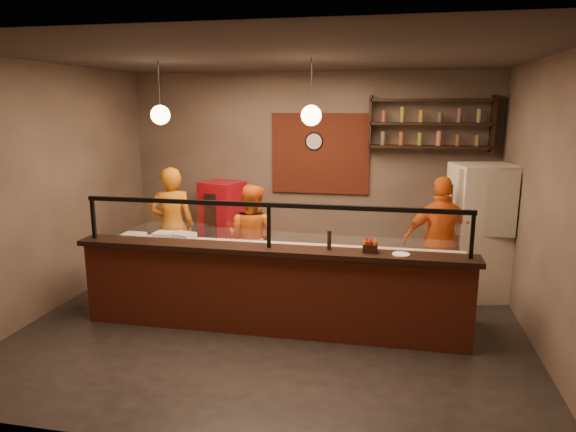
% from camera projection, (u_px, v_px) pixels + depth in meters
% --- Properties ---
extents(floor, '(6.00, 6.00, 0.00)m').
position_uv_depth(floor, '(275.00, 323.00, 6.43)').
color(floor, black).
rests_on(floor, ground).
extents(ceiling, '(6.00, 6.00, 0.00)m').
position_uv_depth(ceiling, '(274.00, 57.00, 5.76)').
color(ceiling, '#3D362F').
rests_on(ceiling, wall_back).
extents(wall_back, '(6.00, 0.00, 6.00)m').
position_uv_depth(wall_back, '(308.00, 171.00, 8.49)').
color(wall_back, '#736454').
rests_on(wall_back, floor).
extents(wall_left, '(0.00, 5.00, 5.00)m').
position_uv_depth(wall_left, '(50.00, 189.00, 6.68)').
color(wall_left, '#736454').
rests_on(wall_left, floor).
extents(wall_right, '(0.00, 5.00, 5.00)m').
position_uv_depth(wall_right, '(546.00, 206.00, 5.51)').
color(wall_right, '#736454').
rests_on(wall_right, floor).
extents(wall_front, '(6.00, 0.00, 6.00)m').
position_uv_depth(wall_front, '(197.00, 255.00, 3.70)').
color(wall_front, '#736454').
rests_on(wall_front, floor).
extents(brick_patch, '(1.60, 0.04, 1.30)m').
position_uv_depth(brick_patch, '(320.00, 154.00, 8.36)').
color(brick_patch, maroon).
rests_on(brick_patch, wall_back).
extents(service_counter, '(4.60, 0.25, 1.00)m').
position_uv_depth(service_counter, '(269.00, 293.00, 6.04)').
color(service_counter, maroon).
rests_on(service_counter, floor).
extents(counter_ledge, '(4.70, 0.37, 0.06)m').
position_uv_depth(counter_ledge, '(269.00, 250.00, 5.93)').
color(counter_ledge, black).
rests_on(counter_ledge, service_counter).
extents(worktop_cabinet, '(4.60, 0.75, 0.85)m').
position_uv_depth(worktop_cabinet, '(279.00, 285.00, 6.53)').
color(worktop_cabinet, gray).
rests_on(worktop_cabinet, floor).
extents(worktop, '(4.60, 0.75, 0.05)m').
position_uv_depth(worktop, '(278.00, 251.00, 6.44)').
color(worktop, silver).
rests_on(worktop, worktop_cabinet).
extents(sneeze_guard, '(4.50, 0.05, 0.52)m').
position_uv_depth(sneeze_guard, '(269.00, 221.00, 5.85)').
color(sneeze_guard, white).
rests_on(sneeze_guard, counter_ledge).
extents(wall_shelving, '(1.84, 0.28, 0.85)m').
position_uv_depth(wall_shelving, '(430.00, 124.00, 7.78)').
color(wall_shelving, black).
rests_on(wall_shelving, wall_back).
extents(wall_clock, '(0.30, 0.04, 0.30)m').
position_uv_depth(wall_clock, '(314.00, 141.00, 8.33)').
color(wall_clock, black).
rests_on(wall_clock, wall_back).
extents(pendant_left, '(0.24, 0.24, 0.77)m').
position_uv_depth(pendant_left, '(160.00, 115.00, 6.38)').
color(pendant_left, black).
rests_on(pendant_left, ceiling).
extents(pendant_right, '(0.24, 0.24, 0.77)m').
position_uv_depth(pendant_right, '(311.00, 115.00, 6.01)').
color(pendant_right, black).
rests_on(pendant_right, ceiling).
extents(cook_left, '(0.76, 0.62, 1.78)m').
position_uv_depth(cook_left, '(172.00, 226.00, 7.74)').
color(cook_left, orange).
rests_on(cook_left, floor).
extents(cook_mid, '(0.89, 0.77, 1.58)m').
position_uv_depth(cook_mid, '(252.00, 238.00, 7.41)').
color(cook_mid, orange).
rests_on(cook_mid, floor).
extents(cook_right, '(1.07, 0.53, 1.75)m').
position_uv_depth(cook_right, '(441.00, 241.00, 6.92)').
color(cook_right, '#D85714').
rests_on(cook_right, floor).
extents(fridge, '(0.93, 0.89, 1.89)m').
position_uv_depth(fridge, '(480.00, 232.00, 7.15)').
color(fridge, beige).
rests_on(fridge, floor).
extents(red_cooler, '(0.77, 0.74, 1.44)m').
position_uv_depth(red_cooler, '(223.00, 224.00, 8.61)').
color(red_cooler, '#AF0B18').
rests_on(red_cooler, floor).
extents(pizza_dough, '(0.56, 0.56, 0.01)m').
position_uv_depth(pizza_dough, '(264.00, 246.00, 6.55)').
color(pizza_dough, beige).
rests_on(pizza_dough, worktop).
extents(prep_tub_a, '(0.34, 0.30, 0.14)m').
position_uv_depth(prep_tub_a, '(183.00, 238.00, 6.68)').
color(prep_tub_a, silver).
rests_on(prep_tub_a, worktop).
extents(prep_tub_b, '(0.29, 0.24, 0.14)m').
position_uv_depth(prep_tub_b, '(165.00, 237.00, 6.74)').
color(prep_tub_b, white).
rests_on(prep_tub_b, worktop).
extents(prep_tub_c, '(0.28, 0.23, 0.14)m').
position_uv_depth(prep_tub_c, '(134.00, 238.00, 6.69)').
color(prep_tub_c, white).
rests_on(prep_tub_c, worktop).
extents(rolling_pin, '(0.35, 0.14, 0.06)m').
position_uv_depth(rolling_pin, '(166.00, 238.00, 6.88)').
color(rolling_pin, gold).
rests_on(rolling_pin, worktop).
extents(condiment_caddy, '(0.17, 0.13, 0.09)m').
position_uv_depth(condiment_caddy, '(370.00, 248.00, 5.73)').
color(condiment_caddy, black).
rests_on(condiment_caddy, counter_ledge).
extents(pepper_mill, '(0.06, 0.06, 0.22)m').
position_uv_depth(pepper_mill, '(329.00, 240.00, 5.81)').
color(pepper_mill, black).
rests_on(pepper_mill, counter_ledge).
extents(small_plate, '(0.22, 0.22, 0.01)m').
position_uv_depth(small_plate, '(401.00, 254.00, 5.62)').
color(small_plate, white).
rests_on(small_plate, counter_ledge).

